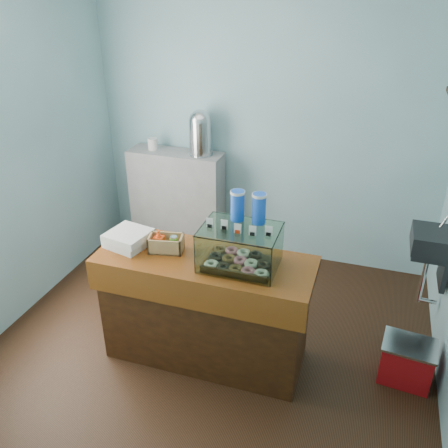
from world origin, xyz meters
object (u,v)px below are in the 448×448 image
(counter, at_px, (205,308))
(display_case, at_px, (241,243))
(red_cooler, at_px, (407,361))
(coffee_urn, at_px, (200,132))

(counter, xyz_separation_m, display_case, (0.27, 0.02, 0.61))
(counter, distance_m, red_cooler, 1.55)
(counter, distance_m, display_case, 0.66)
(counter, bearing_deg, coffee_urn, 111.34)
(counter, relative_size, display_case, 2.96)
(counter, relative_size, coffee_urn, 3.47)
(counter, relative_size, red_cooler, 3.93)
(red_cooler, bearing_deg, coffee_urn, 153.16)
(counter, height_order, red_cooler, counter)
(coffee_urn, height_order, red_cooler, coffee_urn)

